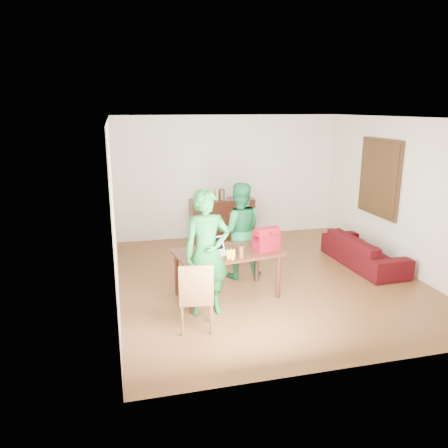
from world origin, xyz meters
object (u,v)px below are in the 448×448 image
object	(u,v)px
table	(227,257)
bottle	(241,251)
chair	(196,310)
person_far	(239,231)
laptop	(218,251)
person_near	(207,253)
sofa	(364,251)
red_bag	(266,241)

from	to	relation	value
table	bottle	size ratio (longest dim) A/B	8.38
table	chair	distance (m)	1.20
person_far	bottle	bearing A→B (deg)	85.35
chair	table	bearing A→B (deg)	62.86
person_far	laptop	size ratio (longest dim) A/B	4.48
chair	person_near	xyz separation A→B (m)	(0.25, 0.47, 0.62)
chair	sofa	xyz separation A→B (m)	(3.47, 1.66, -0.00)
chair	sofa	world-z (taller)	chair
red_bag	person_near	bearing A→B (deg)	-174.41
person_near	table	bearing A→B (deg)	49.54
table	person_far	size ratio (longest dim) A/B	1.02
chair	person_near	bearing A→B (deg)	70.27
person_near	sofa	xyz separation A→B (m)	(3.22, 1.20, -0.62)
laptop	sofa	size ratio (longest dim) A/B	0.19
chair	person_near	distance (m)	0.81
bottle	sofa	size ratio (longest dim) A/B	0.11
bottle	table	bearing A→B (deg)	111.67
person_far	red_bag	size ratio (longest dim) A/B	4.29
sofa	table	bearing A→B (deg)	102.62
table	sofa	bearing A→B (deg)	5.72
person_far	sofa	world-z (taller)	person_far
chair	sofa	distance (m)	3.85
table	person_far	world-z (taller)	person_far
bottle	red_bag	bearing A→B (deg)	28.00
table	person_far	distance (m)	0.88
sofa	person_far	bearing A→B (deg)	87.31
chair	bottle	xyz separation A→B (m)	(0.79, 0.61, 0.55)
chair	person_far	xyz separation A→B (m)	(1.06, 1.69, 0.55)
table	red_bag	distance (m)	0.65
laptop	bottle	distance (m)	0.38
laptop	sofa	world-z (taller)	laptop
person_near	person_far	distance (m)	1.48
red_bag	person_far	bearing A→B (deg)	87.75
red_bag	bottle	bearing A→B (deg)	-167.61
table	person_near	xyz separation A→B (m)	(-0.41, -0.47, 0.25)
chair	red_bag	size ratio (longest dim) A/B	2.50
red_bag	sofa	distance (m)	2.43
chair	laptop	xyz separation A→B (m)	(0.50, 0.84, 0.50)
person_near	bottle	xyz separation A→B (m)	(0.54, 0.14, -0.06)
bottle	red_bag	distance (m)	0.54
chair	laptop	world-z (taller)	laptop
chair	red_bag	distance (m)	1.64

